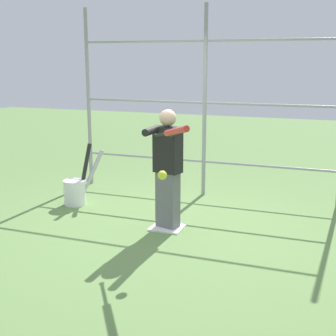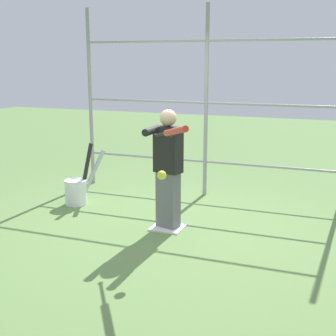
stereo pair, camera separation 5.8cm
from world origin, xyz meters
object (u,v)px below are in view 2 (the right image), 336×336
object	(u,v)px
batter	(168,166)
bat_bucket	(78,189)
softball_in_flight	(162,175)
baseball_bat_swinging	(173,132)

from	to	relation	value
batter	bat_bucket	distance (m)	1.76
softball_in_flight	bat_bucket	world-z (taller)	softball_in_flight
baseball_bat_swinging	batter	bearing A→B (deg)	-65.50
batter	bat_bucket	bearing A→B (deg)	-16.35
batter	bat_bucket	xyz separation A→B (m)	(1.60, -0.47, -0.59)
softball_in_flight	bat_bucket	xyz separation A→B (m)	(1.86, -1.33, -0.69)
baseball_bat_swinging	softball_in_flight	world-z (taller)	baseball_bat_swinging
baseball_bat_swinging	bat_bucket	size ratio (longest dim) A/B	0.79
softball_in_flight	batter	bearing A→B (deg)	-72.86
softball_in_flight	bat_bucket	size ratio (longest dim) A/B	0.11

